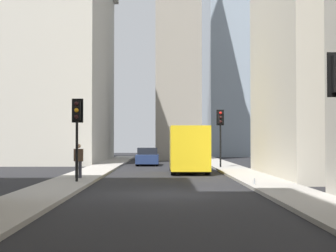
{
  "coord_description": "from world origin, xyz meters",
  "views": [
    {
      "loc": [
        -20.15,
        0.21,
        1.99
      ],
      "look_at": [
        11.46,
        -0.12,
        2.85
      ],
      "focal_mm": 57.79,
      "sensor_mm": 36.0,
      "label": 1
    }
  ],
  "objects_px": {
    "traffic_light_far_junction": "(220,125)",
    "delivery_truck": "(188,149)",
    "sedan_navy": "(148,157)",
    "traffic_light_midblock": "(77,120)",
    "pedestrian": "(78,159)",
    "discarded_bottle": "(254,182)"
  },
  "relations": [
    {
      "from": "pedestrian",
      "to": "delivery_truck",
      "type": "bearing_deg",
      "value": -41.68
    },
    {
      "from": "pedestrian",
      "to": "traffic_light_midblock",
      "type": "bearing_deg",
      "value": -173.13
    },
    {
      "from": "delivery_truck",
      "to": "pedestrian",
      "type": "xyz_separation_m",
      "value": [
        -6.48,
        5.77,
        -0.4
      ]
    },
    {
      "from": "sedan_navy",
      "to": "pedestrian",
      "type": "height_order",
      "value": "pedestrian"
    },
    {
      "from": "traffic_light_midblock",
      "to": "sedan_navy",
      "type": "bearing_deg",
      "value": -8.06
    },
    {
      "from": "delivery_truck",
      "to": "sedan_navy",
      "type": "xyz_separation_m",
      "value": [
        10.26,
        2.8,
        -0.8
      ]
    },
    {
      "from": "traffic_light_far_junction",
      "to": "traffic_light_midblock",
      "type": "bearing_deg",
      "value": 148.93
    },
    {
      "from": "pedestrian",
      "to": "discarded_bottle",
      "type": "relative_size",
      "value": 6.29
    },
    {
      "from": "pedestrian",
      "to": "discarded_bottle",
      "type": "bearing_deg",
      "value": -116.22
    },
    {
      "from": "sedan_navy",
      "to": "traffic_light_midblock",
      "type": "distance_m",
      "value": 19.34
    },
    {
      "from": "delivery_truck",
      "to": "traffic_light_far_junction",
      "type": "relative_size",
      "value": 1.61
    },
    {
      "from": "traffic_light_midblock",
      "to": "discarded_bottle",
      "type": "relative_size",
      "value": 13.97
    },
    {
      "from": "sedan_navy",
      "to": "discarded_bottle",
      "type": "bearing_deg",
      "value": -166.18
    },
    {
      "from": "pedestrian",
      "to": "discarded_bottle",
      "type": "xyz_separation_m",
      "value": [
        -3.97,
        -8.06,
        -0.82
      ]
    },
    {
      "from": "traffic_light_midblock",
      "to": "discarded_bottle",
      "type": "distance_m",
      "value": 8.4
    },
    {
      "from": "delivery_truck",
      "to": "discarded_bottle",
      "type": "bearing_deg",
      "value": -167.63
    },
    {
      "from": "delivery_truck",
      "to": "traffic_light_midblock",
      "type": "relative_size",
      "value": 1.71
    },
    {
      "from": "traffic_light_far_junction",
      "to": "discarded_bottle",
      "type": "relative_size",
      "value": 14.9
    },
    {
      "from": "traffic_light_far_junction",
      "to": "discarded_bottle",
      "type": "distance_m",
      "value": 15.16
    },
    {
      "from": "sedan_navy",
      "to": "traffic_light_far_junction",
      "type": "relative_size",
      "value": 1.07
    },
    {
      "from": "sedan_navy",
      "to": "traffic_light_midblock",
      "type": "relative_size",
      "value": 1.14
    },
    {
      "from": "traffic_light_far_junction",
      "to": "delivery_truck",
      "type": "bearing_deg",
      "value": 151.0
    }
  ]
}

